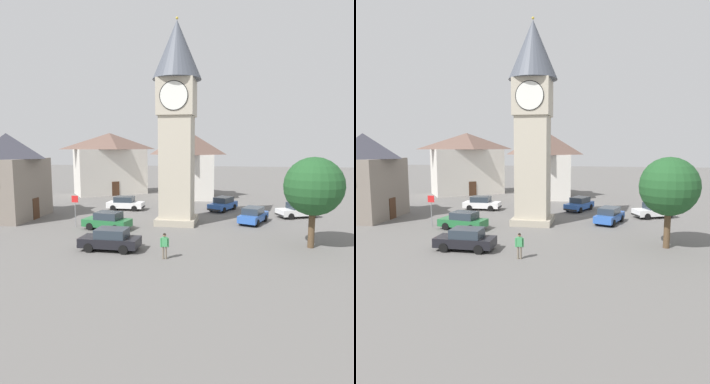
% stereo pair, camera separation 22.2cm
% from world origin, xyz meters
% --- Properties ---
extents(ground_plane, '(200.00, 200.00, 0.00)m').
position_xyz_m(ground_plane, '(0.00, 0.00, 0.00)').
color(ground_plane, '#605E5B').
extents(clock_tower, '(4.39, 4.39, 18.38)m').
position_xyz_m(clock_tower, '(0.00, 0.00, 10.69)').
color(clock_tower, '#A59C89').
rests_on(clock_tower, ground).
extents(car_blue_kerb, '(3.31, 4.45, 1.53)m').
position_xyz_m(car_blue_kerb, '(3.96, 7.34, 0.76)').
color(car_blue_kerb, '#2D5BB7').
rests_on(car_blue_kerb, ground).
extents(car_silver_kerb, '(4.34, 2.30, 1.53)m').
position_xyz_m(car_silver_kerb, '(-5.52, -3.46, 0.76)').
color(car_silver_kerb, '#236B38').
rests_on(car_silver_kerb, ground).
extents(car_red_corner, '(4.17, 1.90, 1.53)m').
position_xyz_m(car_red_corner, '(-7.02, 5.85, 0.76)').
color(car_red_corner, white).
rests_on(car_red_corner, ground).
extents(car_white_side, '(4.13, 1.82, 1.53)m').
position_xyz_m(car_white_side, '(-3.03, -9.24, 0.76)').
color(car_white_side, black).
rests_on(car_white_side, ground).
extents(car_black_far, '(4.46, 3.23, 1.53)m').
position_xyz_m(car_black_far, '(11.60, 4.72, 0.76)').
color(car_black_far, white).
rests_on(car_black_far, ground).
extents(car_green_alley, '(3.04, 4.46, 1.53)m').
position_xyz_m(car_green_alley, '(7.05, 1.25, 0.76)').
color(car_green_alley, '#2D5BB7').
rests_on(car_green_alley, ground).
extents(pedestrian, '(0.56, 0.26, 1.69)m').
position_xyz_m(pedestrian, '(1.06, -10.48, 1.01)').
color(pedestrian, '#706656').
rests_on(pedestrian, ground).
extents(tree, '(4.09, 4.09, 6.42)m').
position_xyz_m(tree, '(10.74, -6.20, 4.35)').
color(tree, brown).
rests_on(tree, ground).
extents(building_shop_left, '(6.06, 7.37, 8.45)m').
position_xyz_m(building_shop_left, '(-16.88, -0.64, 4.31)').
color(building_shop_left, slate).
rests_on(building_shop_left, ground).
extents(building_terrace_right, '(11.90, 10.82, 9.22)m').
position_xyz_m(building_terrace_right, '(-13.69, 18.79, 4.70)').
color(building_terrace_right, beige).
rests_on(building_terrace_right, ground).
extents(building_corner_back, '(8.41, 8.79, 9.39)m').
position_xyz_m(building_corner_back, '(-1.51, 17.18, 4.80)').
color(building_corner_back, beige).
rests_on(building_corner_back, ground).
extents(road_sign, '(0.60, 0.07, 2.80)m').
position_xyz_m(road_sign, '(-8.71, -2.98, 1.90)').
color(road_sign, gray).
rests_on(road_sign, ground).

